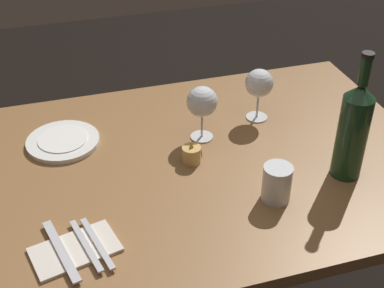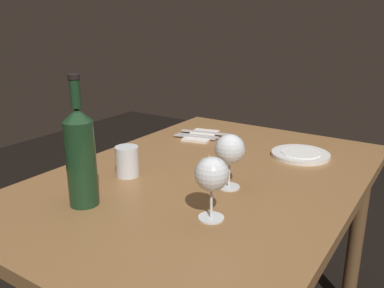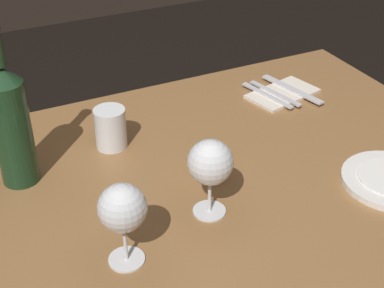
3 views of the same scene
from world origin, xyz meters
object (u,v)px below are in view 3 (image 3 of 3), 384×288
object	(u,v)px
wine_bottle	(11,124)
folded_napkin	(283,94)
wine_glass_left	(210,164)
water_tumbler	(111,130)
votive_candle	(212,166)
fork_outer	(267,95)
table_knife	(292,89)
wine_glass_right	(122,209)
fork_inner	(275,93)

from	to	relation	value
wine_bottle	folded_napkin	bearing A→B (deg)	6.23
wine_glass_left	folded_napkin	size ratio (longest dim) A/B	0.78
water_tumbler	folded_napkin	size ratio (longest dim) A/B	0.46
votive_candle	fork_outer	xyz separation A→B (m)	(0.29, 0.24, -0.01)
wine_bottle	table_knife	xyz separation A→B (m)	(0.75, 0.08, -0.13)
fork_outer	table_knife	world-z (taller)	same
wine_glass_left	fork_outer	world-z (taller)	wine_glass_left
wine_glass_left	table_knife	bearing A→B (deg)	38.80
wine_glass_left	folded_napkin	world-z (taller)	wine_glass_left
wine_glass_right	folded_napkin	bearing A→B (deg)	34.01
water_tumbler	votive_candle	world-z (taller)	water_tumbler
wine_glass_right	wine_bottle	size ratio (longest dim) A/B	0.47
water_tumbler	folded_napkin	world-z (taller)	water_tumbler
fork_inner	fork_outer	world-z (taller)	same
wine_glass_right	fork_inner	bearing A→B (deg)	35.14
wine_bottle	fork_inner	xyz separation A→B (m)	(0.69, 0.08, -0.13)
wine_bottle	table_knife	distance (m)	0.76
water_tumbler	votive_candle	distance (m)	0.26
wine_glass_right	water_tumbler	xyz separation A→B (m)	(0.10, 0.37, -0.07)
votive_candle	folded_napkin	bearing A→B (deg)	35.06
fork_inner	table_knife	size ratio (longest dim) A/B	0.85
votive_candle	fork_outer	size ratio (longest dim) A/B	0.38
fork_inner	table_knife	world-z (taller)	same
wine_bottle	table_knife	size ratio (longest dim) A/B	1.67
votive_candle	folded_napkin	size ratio (longest dim) A/B	0.32
fork_outer	folded_napkin	bearing A→B (deg)	0.00
folded_napkin	table_knife	bearing A→B (deg)	-0.00
table_knife	wine_bottle	bearing A→B (deg)	-174.02
votive_candle	fork_inner	bearing A→B (deg)	37.11
wine_glass_left	votive_candle	world-z (taller)	wine_glass_left
folded_napkin	fork_outer	xyz separation A→B (m)	(-0.05, -0.00, 0.01)
wine_glass_left	wine_glass_right	distance (m)	0.20
wine_glass_right	fork_inner	distance (m)	0.71
wine_bottle	wine_glass_left	bearing A→B (deg)	-41.30
votive_candle	fork_outer	bearing A→B (deg)	39.38
wine_glass_left	fork_inner	distance (m)	0.53
wine_glass_left	votive_candle	bearing A→B (deg)	60.14
wine_glass_right	votive_candle	distance (m)	0.32
water_tumbler	folded_napkin	xyz separation A→B (m)	(0.50, 0.04, -0.04)
water_tumbler	votive_candle	size ratio (longest dim) A/B	1.44
folded_napkin	fork_outer	distance (m)	0.05
wine_glass_right	water_tumbler	distance (m)	0.39
fork_inner	fork_outer	size ratio (longest dim) A/B	1.00
wine_bottle	votive_candle	distance (m)	0.43
wine_glass_left	wine_glass_right	size ratio (longest dim) A/B	1.01
wine_glass_left	votive_candle	xyz separation A→B (m)	(0.06, 0.11, -0.09)
folded_napkin	fork_inner	distance (m)	0.03
wine_glass_left	fork_outer	size ratio (longest dim) A/B	0.92
folded_napkin	fork_inner	bearing A→B (deg)	-180.00
wine_glass_left	water_tumbler	size ratio (longest dim) A/B	1.70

